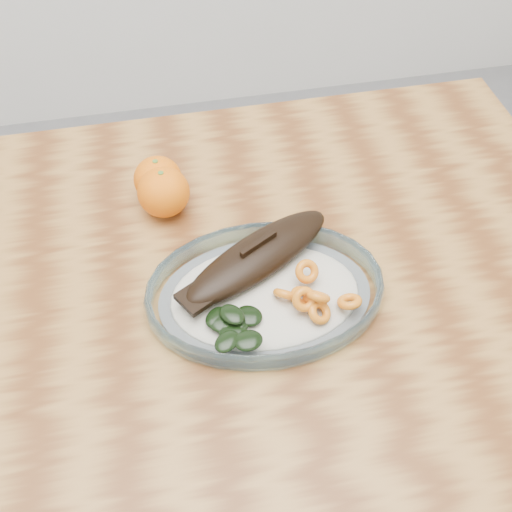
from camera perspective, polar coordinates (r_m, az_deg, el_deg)
name	(u,v)px	position (r m, az deg, el deg)	size (l,w,h in m)	color
ground	(219,500)	(1.53, -3.33, -20.84)	(3.00, 3.00, 0.00)	slate
dining_table	(199,333)	(0.95, -5.06, -6.85)	(1.20, 0.80, 0.75)	brown
plated_meal	(265,289)	(0.85, 0.79, -2.96)	(0.58, 0.58, 0.08)	white
orange_left	(164,192)	(0.95, -8.22, 5.64)	(0.08, 0.08, 0.08)	orange
orange_right	(158,179)	(0.98, -8.71, 6.75)	(0.07, 0.07, 0.07)	orange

